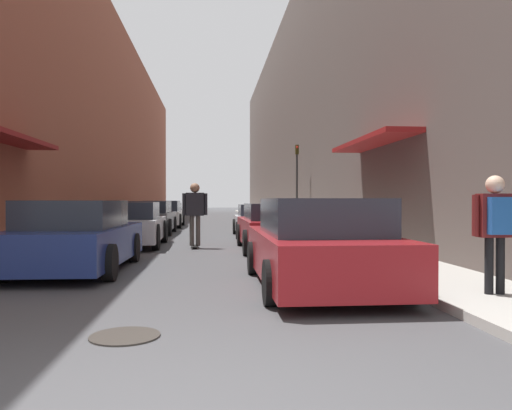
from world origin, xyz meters
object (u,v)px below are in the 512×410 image
at_px(parked_car_left_4, 168,213).
at_px(pedestrian, 496,220).
at_px(parked_car_left_2, 148,218).
at_px(manhole_cover, 125,336).
at_px(parked_car_right_2, 261,221).
at_px(parked_car_right_1, 276,227).
at_px(skateboarder, 195,208).
at_px(parked_car_left_0, 77,237).
at_px(parked_car_left_1, 128,225).
at_px(parked_car_right_0, 319,245).
at_px(parked_car_left_3, 163,214).
at_px(traffic_light, 297,177).

xyz_separation_m(parked_car_left_4, pedestrian, (6.42, -24.57, 0.51)).
height_order(parked_car_left_2, manhole_cover, parked_car_left_2).
bearing_deg(parked_car_right_2, parked_car_right_1, -90.90).
bearing_deg(pedestrian, skateboarder, 118.04).
bearing_deg(pedestrian, parked_car_right_1, 105.44).
relative_size(parked_car_left_0, parked_car_left_2, 1.04).
distance_m(parked_car_left_0, parked_car_left_1, 5.09).
distance_m(parked_car_right_0, manhole_cover, 3.72).
bearing_deg(pedestrian, parked_car_left_3, 107.89).
relative_size(skateboarder, traffic_light, 0.48).
relative_size(parked_car_left_0, manhole_cover, 6.16).
xyz_separation_m(parked_car_left_2, parked_car_left_3, (0.07, 5.19, 0.00)).
xyz_separation_m(parked_car_left_2, skateboarder, (2.07, -6.14, 0.50)).
xyz_separation_m(parked_car_right_0, skateboarder, (-2.15, 6.50, 0.48)).
relative_size(parked_car_right_0, parked_car_right_2, 1.08).
distance_m(parked_car_left_4, parked_car_right_2, 13.05).
bearing_deg(parked_car_right_0, parked_car_left_3, 103.07).
height_order(parked_car_left_2, parked_car_right_0, parked_car_right_0).
height_order(parked_car_left_2, parked_car_right_1, parked_car_left_2).
height_order(parked_car_left_2, skateboarder, skateboarder).
distance_m(parked_car_left_2, pedestrian, 15.41).
distance_m(parked_car_left_0, skateboarder, 4.88).
distance_m(parked_car_left_3, parked_car_right_2, 8.14).
distance_m(parked_car_left_4, traffic_light, 10.21).
relative_size(parked_car_left_2, traffic_light, 1.08).
bearing_deg(parked_car_right_2, parked_car_left_3, 121.87).
bearing_deg(parked_car_left_2, manhole_cover, -83.75).
distance_m(parked_car_left_3, parked_car_left_4, 5.33).
bearing_deg(pedestrian, parked_car_left_0, 150.71).
distance_m(parked_car_left_0, manhole_cover, 5.10).
distance_m(parked_car_left_0, parked_car_right_2, 9.83).
distance_m(parked_car_left_1, parked_car_left_4, 15.94).
height_order(parked_car_left_0, parked_car_left_4, parked_car_left_0).
xyz_separation_m(parked_car_left_0, parked_car_left_2, (0.05, 10.51, -0.01)).
xyz_separation_m(parked_car_right_0, traffic_light, (2.36, 15.68, 1.82)).
distance_m(parked_car_left_0, parked_car_left_3, 15.70).
xyz_separation_m(parked_car_right_0, manhole_cover, (-2.54, -2.63, -0.65)).
height_order(parked_car_left_2, parked_car_left_3, parked_car_left_3).
relative_size(parked_car_left_0, parked_car_left_4, 0.93).
relative_size(parked_car_right_0, traffic_light, 1.15).
bearing_deg(skateboarder, parked_car_left_0, -115.82).
bearing_deg(parked_car_left_1, parked_car_right_1, -18.72).
xyz_separation_m(parked_car_right_1, pedestrian, (1.99, -7.21, 0.48)).
bearing_deg(parked_car_right_1, parked_car_left_4, 104.30).
relative_size(parked_car_left_4, pedestrian, 2.93).
xyz_separation_m(parked_car_left_3, manhole_cover, (1.60, -20.46, -0.64)).
relative_size(parked_car_right_1, skateboarder, 2.41).
distance_m(parked_car_right_1, traffic_light, 10.32).
bearing_deg(parked_car_right_0, parked_car_left_2, 108.44).
relative_size(parked_car_left_1, parked_car_right_2, 0.97).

